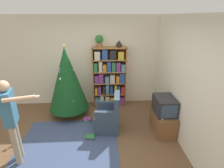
% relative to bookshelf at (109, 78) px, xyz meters
% --- Properties ---
extents(ground_plane, '(14.00, 14.00, 0.00)m').
position_rel_bookshelf_xyz_m(ground_plane, '(-0.48, -1.92, -0.85)').
color(ground_plane, brown).
extents(wall_back, '(8.00, 0.10, 2.60)m').
position_rel_bookshelf_xyz_m(wall_back, '(-0.48, 0.24, 0.45)').
color(wall_back, silver).
rests_on(wall_back, ground_plane).
extents(wall_right, '(0.10, 8.00, 2.60)m').
position_rel_bookshelf_xyz_m(wall_right, '(1.47, -1.92, 0.45)').
color(wall_right, silver).
rests_on(wall_right, ground_plane).
extents(area_rug, '(2.08, 1.66, 0.01)m').
position_rel_bookshelf_xyz_m(area_rug, '(-0.95, -1.71, -0.85)').
color(area_rug, '#3D4C70').
rests_on(area_rug, ground_plane).
extents(bookshelf, '(0.97, 0.32, 1.76)m').
position_rel_bookshelf_xyz_m(bookshelf, '(0.00, 0.00, 0.00)').
color(bookshelf, '#A8703D').
rests_on(bookshelf, ground_plane).
extents(tv_stand, '(0.42, 0.77, 0.49)m').
position_rel_bookshelf_xyz_m(tv_stand, '(1.19, -1.41, -0.61)').
color(tv_stand, brown).
rests_on(tv_stand, ground_plane).
extents(television, '(0.43, 0.58, 0.38)m').
position_rel_bookshelf_xyz_m(television, '(1.19, -1.41, -0.17)').
color(television, '#28282D').
rests_on(television, tv_stand).
extents(game_remote, '(0.04, 0.12, 0.02)m').
position_rel_bookshelf_xyz_m(game_remote, '(1.06, -1.64, -0.35)').
color(game_remote, white).
rests_on(game_remote, tv_stand).
extents(christmas_tree, '(1.05, 1.05, 1.92)m').
position_rel_bookshelf_xyz_m(christmas_tree, '(-1.11, -0.52, 0.18)').
color(christmas_tree, '#4C3323').
rests_on(christmas_tree, ground_plane).
extents(armchair, '(0.62, 0.61, 0.92)m').
position_rel_bookshelf_xyz_m(armchair, '(-0.07, -1.28, -0.53)').
color(armchair, '#334256').
rests_on(armchair, ground_plane).
extents(standing_person, '(0.70, 0.46, 1.60)m').
position_rel_bookshelf_xyz_m(standing_person, '(-1.77, -2.14, 0.10)').
color(standing_person, '#9E937F').
rests_on(standing_person, ground_plane).
extents(potted_plant, '(0.22, 0.22, 0.33)m').
position_rel_bookshelf_xyz_m(potted_plant, '(-0.27, 0.01, 1.09)').
color(potted_plant, '#935B38').
rests_on(potted_plant, bookshelf).
extents(table_lamp, '(0.20, 0.20, 0.18)m').
position_rel_bookshelf_xyz_m(table_lamp, '(0.27, 0.01, 1.00)').
color(table_lamp, '#473828').
rests_on(table_lamp, bookshelf).
extents(book_pile_near_tree, '(0.21, 0.18, 0.09)m').
position_rel_bookshelf_xyz_m(book_pile_near_tree, '(-0.61, -0.91, -0.81)').
color(book_pile_near_tree, '#2D7A42').
rests_on(book_pile_near_tree, ground_plane).
extents(book_pile_by_chair, '(0.23, 0.19, 0.06)m').
position_rel_bookshelf_xyz_m(book_pile_by_chair, '(-0.50, -1.60, -0.82)').
color(book_pile_by_chair, '#843889').
rests_on(book_pile_by_chair, ground_plane).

